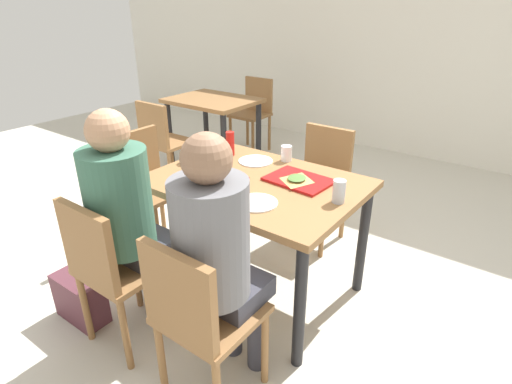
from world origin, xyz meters
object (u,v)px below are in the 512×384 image
paper_plate_near_edge (257,203)px  condiment_bottle (230,144)px  foil_bundle (190,155)px  handbag (80,298)px  chair_near_right (198,314)px  background_chair_far (254,109)px  main_table (256,195)px  soda_can (339,191)px  background_table (213,111)px  pizza_slice_b (297,179)px  chair_far_side (321,176)px  tray_red_far (299,180)px  plastic_cup_b (217,196)px  background_chair_near (162,139)px  paper_plate_center (256,161)px  chair_near_left (110,265)px  chair_left_end (148,180)px  pizza_slice_a (214,176)px  person_in_brown_jacket (218,250)px  tray_red_near (211,179)px  person_in_red (127,211)px  plastic_cup_a (286,153)px

paper_plate_near_edge → condiment_bottle: size_ratio=1.38×
foil_bundle → handbag: foil_bundle is taller
chair_near_right → background_chair_far: size_ratio=1.00×
main_table → soda_can: bearing=2.5°
chair_near_right → background_table: (-1.95, 2.29, 0.12)m
chair_near_right → pizza_slice_b: (-0.09, 0.92, 0.28)m
chair_far_side → background_chair_far: (-1.65, 1.38, 0.00)m
tray_red_far → plastic_cup_b: bearing=-109.7°
paper_plate_near_edge → plastic_cup_b: bearing=-138.9°
plastic_cup_b → background_table: (-1.68, 1.84, -0.18)m
background_chair_near → condiment_bottle: bearing=-21.4°
plastic_cup_b → handbag: size_ratio=0.31×
paper_plate_center → background_chair_near: (-1.47, 0.49, -0.26)m
chair_near_left → pizza_slice_b: (0.51, 0.92, 0.28)m
tray_red_far → pizza_slice_b: size_ratio=1.68×
chair_left_end → pizza_slice_a: bearing=-10.0°
background_chair_far → chair_near_left: bearing=-65.9°
main_table → person_in_brown_jacket: (0.30, -0.68, 0.09)m
foil_bundle → background_chair_near: (-1.14, 0.75, -0.30)m
background_table → paper_plate_near_edge: bearing=-43.0°
pizza_slice_b → tray_red_far: bearing=91.2°
tray_red_far → condiment_bottle: size_ratio=2.25×
tray_red_near → background_chair_far: background_chair_far is taller
person_in_red → tray_red_near: (0.09, 0.53, 0.01)m
main_table → paper_plate_near_edge: (0.18, -0.24, 0.10)m
paper_plate_near_edge → person_in_red: bearing=-137.5°
condiment_bottle → tray_red_near: bearing=-65.4°
person_in_brown_jacket → pizza_slice_b: 0.79m
chair_far_side → soda_can: size_ratio=7.11×
paper_plate_near_edge → soda_can: bearing=38.4°
tray_red_far → soda_can: size_ratio=2.95×
paper_plate_near_edge → soda_can: size_ratio=1.80×
main_table → chair_near_right: (0.30, -0.82, -0.16)m
person_in_red → background_table: 2.54m
handbag → paper_plate_center: bearing=66.4°
handbag → background_table: bearing=113.5°
paper_plate_near_edge → background_chair_far: 3.06m
tray_red_near → background_chair_far: (-1.44, 2.35, -0.26)m
chair_far_side → soda_can: bearing=-57.4°
plastic_cup_a → condiment_bottle: condiment_bottle is taller
tray_red_near → pizza_slice_b: (0.42, 0.26, 0.02)m
person_in_red → handbag: bearing=-155.8°
main_table → condiment_bottle: (-0.39, 0.24, 0.18)m
foil_bundle → paper_plate_near_edge: bearing=-17.6°
person_in_brown_jacket → foil_bundle: size_ratio=12.78×
tray_red_near → background_chair_near: background_chair_near is taller
pizza_slice_b → soda_can: size_ratio=1.76×
pizza_slice_a → person_in_brown_jacket: bearing=-47.4°
background_chair_near → handbag: bearing=-57.5°
chair_far_side → background_chair_near: size_ratio=1.00×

